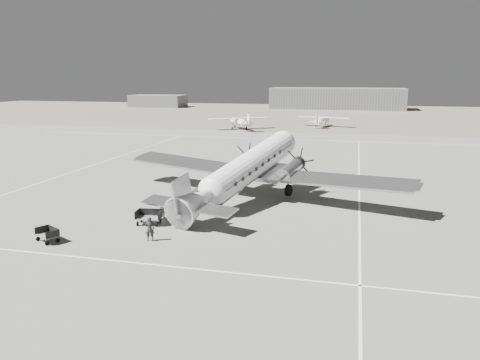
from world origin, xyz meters
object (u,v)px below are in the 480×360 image
ground_crew (150,229)px  baggage_cart_far (47,235)px  light_plane_left (240,123)px  baggage_cart_near (149,217)px  shed_secondary (158,101)px  light_plane_right (322,121)px  ramp_agent (164,207)px  passenger (183,201)px  hangar_main (337,98)px  dc3_airliner (246,171)px

ground_crew → baggage_cart_far: bearing=-3.3°
light_plane_left → ground_crew: 63.95m
ground_crew → baggage_cart_near: bearing=-83.2°
shed_secondary → light_plane_right: 80.17m
ground_crew → ramp_agent: size_ratio=0.95×
baggage_cart_far → passenger: (5.73, 8.40, 0.34)m
hangar_main → ground_crew: size_ratio=27.19×
dc3_airliner → baggage_cart_far: (-9.70, -12.47, -2.09)m
light_plane_left → passenger: size_ratio=7.86×
hangar_main → shed_secondary: bearing=-175.2°
shed_secondary → ramp_agent: size_ratio=11.08×
shed_secondary → baggage_cart_near: size_ratio=10.04×
light_plane_right → passenger: bearing=-84.5°
light_plane_right → light_plane_left: bearing=-139.6°
baggage_cart_far → ground_crew: ground_crew is taller
hangar_main → dc3_airliner: size_ratio=1.58×
hangar_main → dc3_airliner: (-2.10, -119.72, -0.77)m
light_plane_right → ramp_agent: (-6.36, -67.30, -0.33)m
light_plane_left → baggage_cart_near: (8.42, -60.15, -0.76)m
hangar_main → baggage_cart_far: bearing=-95.1°
light_plane_right → ground_crew: bearing=-83.7°
ground_crew → shed_secondary: bearing=-85.6°
baggage_cart_near → hangar_main: bearing=80.3°
ramp_agent → shed_secondary: bearing=41.4°
shed_secondary → light_plane_right: (59.66, -53.54, -0.86)m
baggage_cart_far → ground_crew: size_ratio=1.00×
dc3_airliner → ramp_agent: 7.85m
light_plane_right → ramp_agent: 67.60m
light_plane_right → passenger: (-5.74, -65.24, -0.37)m
shed_secondary → light_plane_left: (44.40, -62.30, -0.74)m
ramp_agent → passenger: bearing=0.8°
baggage_cart_near → dc3_airliner: bearing=50.3°
light_plane_left → ramp_agent: light_plane_left is taller
light_plane_left → hangar_main: bearing=42.6°
light_plane_left → light_plane_right: size_ratio=1.11×
light_plane_left → passenger: 57.28m
baggage_cart_near → ramp_agent: size_ratio=1.10×
dc3_airliner → light_plane_right: dc3_airliner is taller
dc3_airliner → passenger: dc3_airliner is taller
ramp_agent → baggage_cart_near: bearing=-179.2°
baggage_cart_near → shed_secondary: bearing=106.9°
baggage_cart_far → light_plane_left: bearing=121.0°
hangar_main → shed_secondary: hangar_main is taller
shed_secondary → baggage_cart_far: size_ratio=11.69×
hangar_main → baggage_cart_far: (-11.81, -132.19, -2.87)m
light_plane_right → ramp_agent: bearing=-84.8°
hangar_main → ramp_agent: hangar_main is taller
baggage_cart_far → hangar_main: bearing=112.6°
light_plane_left → ramp_agent: (8.91, -58.54, -0.45)m
hangar_main → baggage_cart_far: 132.74m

